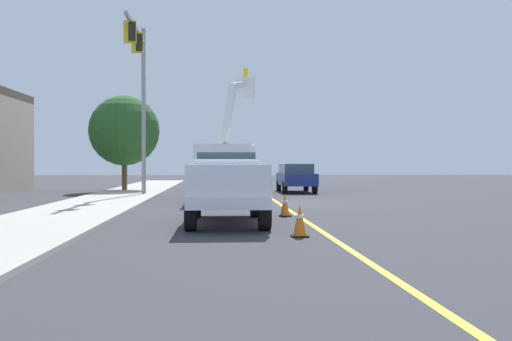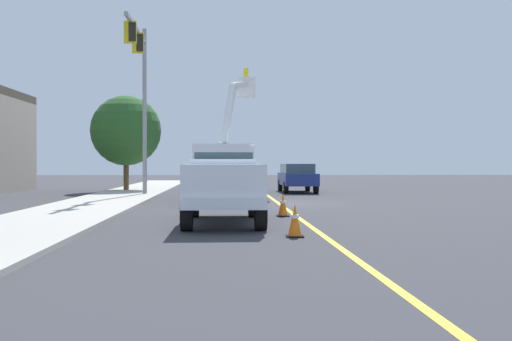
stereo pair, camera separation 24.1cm
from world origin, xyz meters
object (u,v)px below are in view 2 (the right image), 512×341
(service_pickup_truck, at_px, (224,184))
(traffic_cone_leading, at_px, (295,221))
(traffic_cone_mid_front, at_px, (283,205))
(traffic_signal_mast, at_px, (141,77))
(traffic_cone_trailing, at_px, (261,187))
(utility_bucket_truck, at_px, (224,166))
(traffic_cone_mid_rear, at_px, (265,194))
(passing_minivan, at_px, (297,176))

(service_pickup_truck, relative_size, traffic_cone_leading, 7.25)
(service_pickup_truck, relative_size, traffic_cone_mid_front, 7.48)
(service_pickup_truck, relative_size, traffic_signal_mast, 0.64)
(traffic_cone_trailing, relative_size, traffic_signal_mast, 0.10)
(traffic_cone_leading, xyz_separation_m, traffic_signal_mast, (15.81, 6.23, 5.66))
(traffic_cone_trailing, bearing_deg, traffic_signal_mast, 108.30)
(service_pickup_truck, bearing_deg, traffic_cone_trailing, -6.36)
(utility_bucket_truck, height_order, service_pickup_truck, utility_bucket_truck)
(traffic_cone_mid_front, xyz_separation_m, traffic_cone_mid_rear, (6.84, 0.27, -0.02))
(traffic_cone_leading, relative_size, traffic_signal_mast, 0.09)
(passing_minivan, bearing_deg, traffic_signal_mast, 120.71)
(utility_bucket_truck, height_order, traffic_cone_mid_front, utility_bucket_truck)
(traffic_cone_mid_rear, relative_size, traffic_signal_mast, 0.08)
(traffic_cone_leading, distance_m, traffic_cone_mid_rear, 12.09)
(service_pickup_truck, distance_m, traffic_cone_mid_rear, 9.11)
(service_pickup_truck, xyz_separation_m, traffic_cone_leading, (-3.15, -1.74, -0.74))
(traffic_signal_mast, bearing_deg, traffic_cone_leading, -158.50)
(passing_minivan, relative_size, traffic_signal_mast, 0.55)
(traffic_cone_leading, relative_size, traffic_cone_mid_front, 1.03)
(service_pickup_truck, xyz_separation_m, traffic_cone_trailing, (14.68, -1.64, -0.70))
(utility_bucket_truck, relative_size, service_pickup_truck, 1.46)
(service_pickup_truck, relative_size, traffic_cone_trailing, 6.72)
(traffic_signal_mast, bearing_deg, traffic_cone_mid_rear, -121.45)
(traffic_cone_mid_front, xyz_separation_m, traffic_signal_mast, (10.55, 6.35, 5.67))
(service_pickup_truck, distance_m, traffic_cone_trailing, 14.79)
(traffic_cone_mid_rear, height_order, traffic_signal_mast, traffic_signal_mast)
(passing_minivan, relative_size, traffic_cone_mid_rear, 6.77)
(passing_minivan, xyz_separation_m, traffic_signal_mast, (-4.99, 8.41, 5.07))
(passing_minivan, bearing_deg, traffic_cone_trailing, 142.40)
(traffic_cone_leading, xyz_separation_m, traffic_cone_trailing, (17.83, 0.11, 0.03))
(passing_minivan, xyz_separation_m, traffic_cone_mid_rear, (-8.71, 2.33, -0.62))
(traffic_cone_mid_rear, bearing_deg, passing_minivan, -14.96)
(traffic_cone_leading, height_order, traffic_signal_mast, traffic_signal_mast)
(traffic_cone_mid_rear, distance_m, traffic_cone_trailing, 5.74)
(traffic_cone_mid_front, bearing_deg, traffic_signal_mast, 31.05)
(utility_bucket_truck, bearing_deg, traffic_cone_leading, -171.74)
(traffic_cone_leading, bearing_deg, service_pickup_truck, 28.91)
(service_pickup_truck, bearing_deg, traffic_cone_mid_rear, -10.11)
(traffic_cone_trailing, bearing_deg, traffic_cone_leading, -179.66)
(service_pickup_truck, bearing_deg, traffic_cone_mid_front, -41.62)
(traffic_cone_leading, distance_m, traffic_cone_trailing, 17.83)
(utility_bucket_truck, height_order, traffic_cone_mid_rear, utility_bucket_truck)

